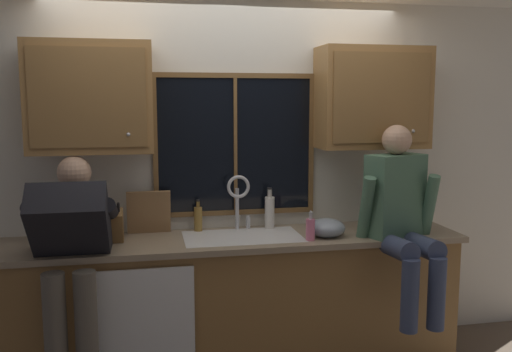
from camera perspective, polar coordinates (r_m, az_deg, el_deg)
name	(u,v)px	position (r m, az deg, el deg)	size (l,w,h in m)	color
back_wall	(226,178)	(4.04, -3.08, -0.23)	(5.47, 0.12, 2.55)	silver
window_glass	(235,145)	(3.96, -2.18, 3.24)	(1.10, 0.02, 0.95)	black
window_frame_top	(235,75)	(3.94, -2.19, 10.39)	(1.17, 0.02, 0.04)	brown
window_frame_bottom	(236,212)	(4.02, -2.12, -3.78)	(1.17, 0.02, 0.04)	brown
window_frame_left	(155,146)	(3.90, -10.42, 3.05)	(0.04, 0.02, 0.95)	brown
window_frame_right	(311,144)	(4.08, 5.75, 3.35)	(0.04, 0.02, 0.95)	brown
window_mullion_center	(235,145)	(3.95, -2.15, 3.23)	(0.02, 0.02, 0.95)	brown
lower_cabinet_run	(235,304)	(3.92, -2.22, -13.13)	(3.07, 0.58, 0.88)	olive
countertop	(235,240)	(3.76, -2.21, -6.68)	(3.13, 0.62, 0.04)	gray
dishwasher_front	(146,327)	(3.57, -11.35, -15.11)	(0.60, 0.02, 0.74)	white
upper_cabinet_left	(91,98)	(3.75, -16.79, 7.79)	(0.79, 0.36, 0.72)	#9E703D
upper_cabinet_right	(373,98)	(4.07, 12.00, 7.93)	(0.79, 0.36, 0.72)	#9E703D
sink	(243,251)	(3.80, -1.40, -7.74)	(0.80, 0.46, 0.21)	silver
faucet	(239,196)	(3.89, -1.77, -2.05)	(0.18, 0.09, 0.40)	silver
person_standing	(72,254)	(3.47, -18.57, -7.68)	(0.53, 0.71, 1.50)	#595147
person_sitting_on_counter	(401,212)	(3.80, 14.82, -3.63)	(0.54, 0.65, 1.26)	#384260
knife_block	(114,226)	(3.71, -14.54, -5.07)	(0.12, 0.18, 0.32)	brown
cutting_board	(149,212)	(3.90, -11.06, -3.71)	(0.30, 0.02, 0.31)	#997047
mixing_bowl	(327,228)	(3.81, 7.34, -5.36)	(0.25, 0.25, 0.13)	#8C99A8
soap_dispenser	(310,229)	(3.68, 5.66, -5.49)	(0.06, 0.07, 0.20)	pink
bottle_green_glass	(198,218)	(3.93, -6.02, -4.37)	(0.06, 0.06, 0.23)	olive
bottle_tall_clear	(270,212)	(3.98, 1.43, -3.71)	(0.07, 0.07, 0.30)	silver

